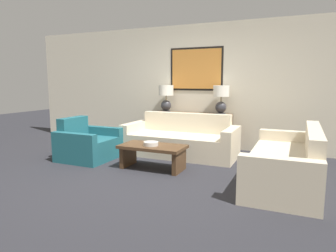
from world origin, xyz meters
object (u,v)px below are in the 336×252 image
armchair_near_back_wall (87,145)px  console_table (192,131)px  table_lamp_left (166,96)px  couch_by_side (287,164)px  decorative_bowl (151,144)px  table_lamp_right (221,97)px  couch_by_back_wall (180,141)px  coffee_table (153,152)px

armchair_near_back_wall → console_table: bearing=48.3°
table_lamp_left → armchair_near_back_wall: size_ratio=0.62×
couch_by_side → decorative_bowl: 2.08m
table_lamp_right → console_table: bearing=-180.0°
table_lamp_left → couch_by_side: 3.16m
couch_by_side → couch_by_back_wall: bearing=155.4°
console_table → decorative_bowl: 1.79m
table_lamp_left → table_lamp_right: bearing=0.0°
coffee_table → couch_by_back_wall: bearing=86.1°
table_lamp_left → decorative_bowl: size_ratio=2.43×
table_lamp_left → couch_by_back_wall: (0.62, -0.69, -0.84)m
table_lamp_right → coffee_table: 2.06m
table_lamp_right → couch_by_side: table_lamp_right is taller
couch_by_side → table_lamp_left: bearing=148.4°
table_lamp_left → table_lamp_right: size_ratio=1.00×
table_lamp_left → coffee_table: table_lamp_left is taller
console_table → couch_by_back_wall: bearing=-90.0°
couch_by_side → decorative_bowl: (-2.07, -0.19, 0.15)m
table_lamp_left → decorative_bowl: (0.53, -1.79, -0.69)m
table_lamp_right → table_lamp_left: bearing=180.0°
console_table → table_lamp_right: size_ratio=2.85×
console_table → couch_by_side: 2.55m
console_table → coffee_table: bearing=-92.4°
table_lamp_left → couch_by_back_wall: 1.25m
armchair_near_back_wall → coffee_table: bearing=-3.7°
console_table → decorative_bowl: (-0.08, -1.79, 0.05)m
decorative_bowl → console_table: bearing=87.3°
table_lamp_right → decorative_bowl: table_lamp_right is taller
coffee_table → armchair_near_back_wall: armchair_near_back_wall is taller
couch_by_back_wall → armchair_near_back_wall: (-1.48, -0.97, -0.01)m
couch_by_side → console_table: bearing=141.2°
console_table → table_lamp_right: table_lamp_right is taller
table_lamp_right → couch_by_back_wall: 1.25m
table_lamp_right → coffee_table: size_ratio=0.55×
couch_by_side → coffee_table: size_ratio=2.04×
table_lamp_right → decorative_bowl: size_ratio=2.43×
couch_by_side → coffee_table: bearing=-175.7°
couch_by_back_wall → coffee_table: couch_by_back_wall is taller
coffee_table → decorative_bowl: bearing=-107.4°
table_lamp_left → couch_by_back_wall: size_ratio=0.27×
table_lamp_left → armchair_near_back_wall: table_lamp_left is taller
couch_by_side → decorative_bowl: bearing=-174.7°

